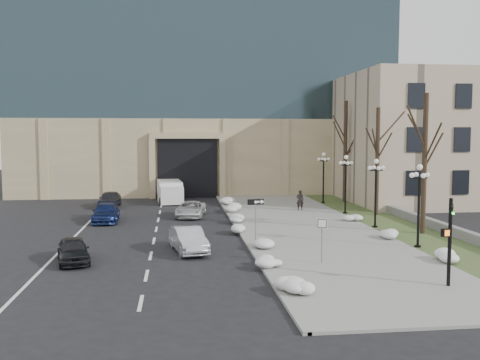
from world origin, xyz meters
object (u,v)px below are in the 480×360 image
object	(u,v)px
lamppost_c	(346,176)
lamppost_d	(324,171)
car_e	(110,199)
traffic_signal	(449,244)
car_a	(73,250)
pedestrian	(300,200)
keep_sign	(322,231)
lamppost_a	(419,194)
box_truck	(170,192)
lamppost_b	(376,184)
car_d	(191,209)
car_c	(106,213)
one_way_sign	(258,207)
car_b	(188,240)

from	to	relation	value
lamppost_c	lamppost_d	xyz separation A→B (m)	(0.00, 6.50, 0.00)
car_e	traffic_signal	size ratio (longest dim) A/B	1.10
car_a	pedestrian	size ratio (longest dim) A/B	2.19
keep_sign	lamppost_d	bearing A→B (deg)	89.97
car_a	lamppost_d	size ratio (longest dim) A/B	0.77
keep_sign	lamppost_a	xyz separation A→B (m)	(6.37, 3.03, 1.37)
box_truck	lamppost_b	size ratio (longest dim) A/B	1.33
keep_sign	box_truck	bearing A→B (deg)	122.31
traffic_signal	box_truck	bearing A→B (deg)	96.68
car_e	pedestrian	size ratio (longest dim) A/B	2.49
car_d	lamppost_c	xyz separation A→B (m)	(12.34, -0.17, 2.46)
box_truck	lamppost_c	bearing A→B (deg)	-40.05
traffic_signal	lamppost_c	distance (m)	20.70
car_a	lamppost_b	world-z (taller)	lamppost_b
car_d	lamppost_c	distance (m)	12.58
box_truck	lamppost_c	size ratio (longest dim) A/B	1.33
pedestrian	lamppost_a	world-z (taller)	lamppost_a
car_c	lamppost_a	size ratio (longest dim) A/B	0.95
keep_sign	car_e	bearing A→B (deg)	135.40
lamppost_a	lamppost_b	distance (m)	6.50
car_c	car_d	xyz separation A→B (m)	(6.26, 1.51, -0.05)
car_e	one_way_sign	xyz separation A→B (m)	(10.55, -17.75, 1.52)
car_a	lamppost_b	xyz separation A→B (m)	(18.58, 7.49, 2.45)
lamppost_b	pedestrian	bearing A→B (deg)	110.80
box_truck	one_way_sign	world-z (taller)	one_way_sign
box_truck	lamppost_d	size ratio (longest dim) A/B	1.33
car_c	box_truck	distance (m)	12.07
car_b	car_c	size ratio (longest dim) A/B	0.92
car_a	traffic_signal	distance (m)	17.66
box_truck	lamppost_a	size ratio (longest dim) A/B	1.33
one_way_sign	traffic_signal	xyz separation A→B (m)	(6.52, -9.47, -0.35)
lamppost_b	traffic_signal	bearing A→B (deg)	-99.02
one_way_sign	lamppost_a	bearing A→B (deg)	-21.60
car_c	one_way_sign	size ratio (longest dim) A/B	1.67
keep_sign	traffic_signal	size ratio (longest dim) A/B	0.61
car_e	lamppost_a	xyz separation A→B (m)	(19.30, -19.68, 2.36)
car_b	car_d	size ratio (longest dim) A/B	0.95
car_b	traffic_signal	size ratio (longest dim) A/B	1.10
lamppost_d	car_e	bearing A→B (deg)	179.46
car_e	lamppost_d	world-z (taller)	lamppost_d
pedestrian	lamppost_a	xyz separation A→B (m)	(3.23, -15.01, 2.11)
car_b	traffic_signal	distance (m)	13.45
lamppost_a	lamppost_c	size ratio (longest dim) A/B	1.00
car_c	keep_sign	size ratio (longest dim) A/B	1.95
pedestrian	lamppost_b	xyz separation A→B (m)	(3.23, -8.51, 2.11)
one_way_sign	box_truck	bearing A→B (deg)	95.12
car_d	lamppost_b	distance (m)	14.24
car_a	lamppost_b	distance (m)	20.18
car_e	lamppost_a	world-z (taller)	lamppost_a
car_b	pedestrian	world-z (taller)	pedestrian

